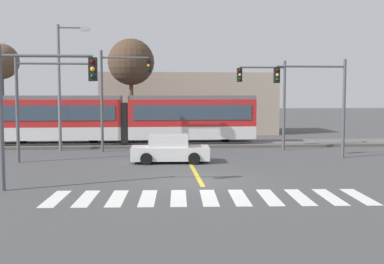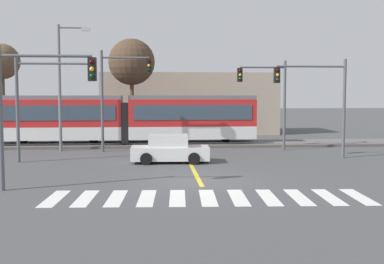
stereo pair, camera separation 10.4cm
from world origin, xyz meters
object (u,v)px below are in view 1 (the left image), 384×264
(sedan_crossing, at_px, (170,150))
(traffic_light_near_left, at_px, (35,94))
(light_rail_tram, at_px, (125,117))
(bare_tree_far_west, at_px, (1,62))
(traffic_light_far_left, at_px, (118,86))
(street_lamp_west, at_px, (62,80))
(traffic_light_mid_right, at_px, (319,92))
(traffic_light_mid_left, at_px, (45,92))
(bare_tree_west, at_px, (131,62))
(traffic_light_far_right, at_px, (268,92))

(sedan_crossing, relative_size, traffic_light_near_left, 0.76)
(light_rail_tram, bearing_deg, sedan_crossing, -71.66)
(traffic_light_near_left, bearing_deg, bare_tree_far_west, 109.81)
(light_rail_tram, relative_size, bare_tree_far_west, 2.39)
(traffic_light_far_left, xyz_separation_m, street_lamp_west, (-3.60, 0.63, 0.42))
(traffic_light_mid_right, distance_m, bare_tree_far_west, 25.31)
(traffic_light_near_left, height_order, street_lamp_west, street_lamp_west)
(traffic_light_mid_left, xyz_separation_m, traffic_light_mid_right, (15.41, 0.40, -0.02))
(sedan_crossing, xyz_separation_m, traffic_light_mid_right, (8.67, 1.11, 3.13))
(street_lamp_west, bearing_deg, traffic_light_near_left, -84.11)
(sedan_crossing, height_order, bare_tree_west, bare_tree_west)
(street_lamp_west, bearing_deg, traffic_light_far_right, -2.78)
(light_rail_tram, height_order, street_lamp_west, street_lamp_west)
(traffic_light_mid_left, relative_size, bare_tree_west, 0.71)
(traffic_light_mid_right, relative_size, bare_tree_far_west, 0.74)
(light_rail_tram, bearing_deg, bare_tree_west, 85.23)
(light_rail_tram, relative_size, traffic_light_far_left, 2.85)
(traffic_light_mid_right, bearing_deg, light_rail_tram, 146.86)
(light_rail_tram, distance_m, sedan_crossing, 9.21)
(traffic_light_far_right, distance_m, street_lamp_west, 13.44)
(traffic_light_near_left, relative_size, traffic_light_far_left, 0.86)
(traffic_light_near_left, relative_size, traffic_light_mid_left, 0.98)
(bare_tree_far_west, bearing_deg, traffic_light_far_right, -24.13)
(traffic_light_near_left, xyz_separation_m, bare_tree_west, (2.83, 19.32, 2.46))
(street_lamp_west, height_order, bare_tree_far_west, street_lamp_west)
(traffic_light_far_right, relative_size, bare_tree_far_west, 0.76)
(traffic_light_far_left, height_order, traffic_light_mid_right, traffic_light_far_left)
(street_lamp_west, bearing_deg, bare_tree_west, 56.94)
(traffic_light_mid_left, distance_m, street_lamp_west, 5.18)
(traffic_light_mid_left, bearing_deg, bare_tree_west, 70.12)
(light_rail_tram, bearing_deg, street_lamp_west, -143.89)
(light_rail_tram, relative_size, traffic_light_near_left, 3.32)
(light_rail_tram, relative_size, street_lamp_west, 2.26)
(light_rail_tram, distance_m, bare_tree_far_west, 12.18)
(street_lamp_west, bearing_deg, sedan_crossing, -40.86)
(light_rail_tram, relative_size, traffic_light_far_right, 3.14)
(traffic_light_mid_right, bearing_deg, traffic_light_near_left, -149.76)
(traffic_light_mid_left, relative_size, traffic_light_mid_right, 0.99)
(sedan_crossing, bearing_deg, traffic_light_mid_right, 7.30)
(traffic_light_far_right, xyz_separation_m, bare_tree_west, (-9.24, 7.05, 2.31))
(sedan_crossing, bearing_deg, light_rail_tram, 108.34)
(traffic_light_far_left, distance_m, bare_tree_west, 7.32)
(traffic_light_far_left, bearing_deg, traffic_light_near_left, -100.46)
(traffic_light_far_right, xyz_separation_m, street_lamp_west, (-13.41, 0.65, 0.78))
(light_rail_tram, bearing_deg, bare_tree_far_west, 152.21)
(traffic_light_far_right, bearing_deg, traffic_light_mid_right, -63.77)
(traffic_light_mid_left, bearing_deg, street_lamp_west, 90.02)
(traffic_light_mid_left, bearing_deg, traffic_light_mid_right, 1.49)
(traffic_light_far_left, bearing_deg, traffic_light_far_right, -0.13)
(traffic_light_far_right, distance_m, traffic_light_far_left, 9.81)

